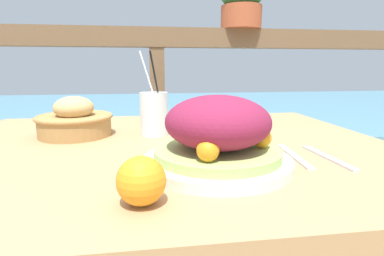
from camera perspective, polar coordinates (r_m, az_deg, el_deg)
patio_table at (r=0.82m, az=-4.89°, el=-8.83°), size 1.18×0.93×0.72m
railing_fence at (r=1.48m, az=-6.61°, el=7.73°), size 2.80×0.08×1.10m
sea_backdrop at (r=4.05m, az=-7.39°, el=1.25°), size 12.00×4.00×0.40m
salad_plate at (r=0.59m, az=4.88°, el=-1.58°), size 0.30×0.30×0.14m
drink_glass at (r=0.88m, az=-7.24°, el=2.75°), size 0.08×0.08×0.24m
bread_basket at (r=0.93m, az=-21.43°, el=1.35°), size 0.21×0.21×0.12m
fork at (r=0.71m, az=18.87°, el=-5.06°), size 0.03×0.18×0.00m
knife at (r=0.72m, az=24.40°, el=-5.10°), size 0.02×0.18×0.00m
orange_near_basket at (r=0.44m, az=-9.63°, el=-9.87°), size 0.07×0.07×0.07m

